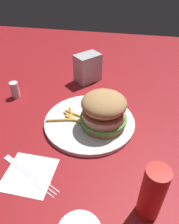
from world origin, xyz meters
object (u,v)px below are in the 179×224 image
fork (29,174)px  napkin_dispenser (88,68)px  napkin (29,174)px  sandwich (104,110)px  fries_pile (72,118)px  ketchup_bottle (152,193)px  salt_shaker (15,90)px  plate (89,122)px

fork → napkin_dispenser: napkin_dispenser is taller
napkin_dispenser → napkin: bearing=-143.8°
napkin → napkin_dispenser: bearing=-95.9°
sandwich → fries_pile: 0.10m
napkin → fork: (-0.00, 0.00, 0.00)m
ketchup_bottle → salt_shaker: (0.43, -0.33, -0.04)m
sandwich → salt_shaker: 0.33m
fries_pile → ketchup_bottle: size_ratio=0.97×
plate → fries_pile: (0.05, 0.00, 0.01)m
napkin → salt_shaker: salt_shaker is taller
fork → ketchup_bottle: size_ratio=1.28×
fork → napkin_dispenser: bearing=-95.8°
napkin → ketchup_bottle: (-0.26, 0.04, 0.06)m
napkin_dispenser → salt_shaker: size_ratio=1.87×
sandwich → fries_pile: (0.09, -0.00, -0.05)m
fork → ketchup_bottle: bearing=172.1°
napkin → napkin_dispenser: size_ratio=1.07×
fries_pile → sandwich: bearing=177.1°
plate → salt_shaker: salt_shaker is taller
plate → ketchup_bottle: 0.29m
sandwich → salt_shaker: sandwich is taller
plate → salt_shaker: size_ratio=4.75×
fries_pile → plate: bearing=-175.1°
sandwich → fork: sandwich is taller
salt_shaker → sandwich: bearing=162.6°
plate → sandwich: sandwich is taller
sandwich → ketchup_bottle: (-0.12, 0.23, 0.00)m
sandwich → plate: bearing=-12.4°
plate → sandwich: 0.07m
plate → fork: bearing=63.5°
sandwich → fork: (0.14, 0.19, -0.06)m
ketchup_bottle → salt_shaker: bearing=-37.0°
fries_pile → napkin_dispenser: (0.00, -0.25, 0.04)m
fries_pile → napkin: 0.20m
ketchup_bottle → salt_shaker: ketchup_bottle is taller
fries_pile → ketchup_bottle: (-0.21, 0.23, 0.05)m
plate → napkin: size_ratio=2.38×
fries_pile → fork: (0.05, 0.20, -0.01)m
napkin_dispenser → plate: bearing=-125.4°
fork → salt_shaker: salt_shaker is taller
fries_pile → fork: bearing=76.1°
sandwich → napkin_dispenser: sandwich is taller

